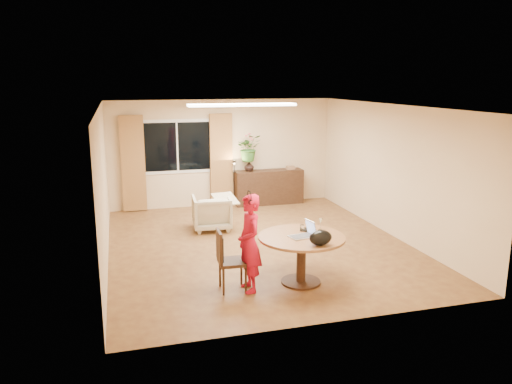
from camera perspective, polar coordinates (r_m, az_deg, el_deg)
floor at (r=9.53m, az=0.29°, el=-6.02°), size 6.50×6.50×0.00m
ceiling at (r=9.04m, az=0.31°, el=9.78°), size 6.50×6.50×0.00m
wall_back at (r=12.31m, az=-3.86°, el=4.47°), size 5.50×0.00×5.50m
wall_left at (r=8.86m, az=-17.06°, el=0.68°), size 0.00×6.50×6.50m
wall_right at (r=10.29m, az=15.21°, el=2.40°), size 0.00×6.50×6.50m
window at (r=12.09m, az=-8.98°, el=5.15°), size 1.70×0.03×1.30m
curtain_left at (r=12.00m, az=-13.87°, el=3.15°), size 0.55×0.08×2.25m
curtain_right at (r=12.23m, az=-3.99°, el=3.68°), size 0.55×0.08×2.25m
ceiling_panel at (r=10.20m, az=-1.57°, el=9.92°), size 2.20×0.35×0.05m
dining_table at (r=7.65m, az=5.22°, el=-6.18°), size 1.32×1.32×0.75m
dining_chair at (r=7.43m, az=-2.70°, el=-7.79°), size 0.46×0.43×0.93m
child at (r=7.32m, az=-0.76°, el=-5.87°), size 0.56×0.39×1.46m
laptop at (r=7.52m, az=5.23°, el=-4.23°), size 0.42×0.33×0.25m
tumbler at (r=7.83m, az=5.29°, el=-4.12°), size 0.08×0.08×0.10m
wine_glass at (r=7.90m, az=7.37°, el=-3.66°), size 0.08×0.08×0.20m
pot_lid at (r=7.89m, az=6.01°, el=-4.24°), size 0.27×0.27×0.04m
handbag at (r=7.19m, az=7.39°, el=-5.21°), size 0.36×0.24×0.23m
armchair at (r=10.43m, az=-5.10°, el=-2.36°), size 0.81×0.83×0.71m
throw at (r=10.31m, az=-3.54°, el=-0.38°), size 0.53×0.61×0.03m
sideboard at (r=12.51m, az=1.48°, el=0.57°), size 1.71×0.42×0.86m
vase at (r=12.27m, az=-0.79°, el=2.96°), size 0.26×0.26×0.25m
bouquet at (r=12.20m, az=-0.82°, el=5.06°), size 0.61×0.53×0.66m
book_stack at (r=12.60m, az=3.97°, el=2.82°), size 0.24×0.19×0.09m
desk_lamp at (r=12.13m, az=-2.50°, el=2.98°), size 0.15×0.15×0.31m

